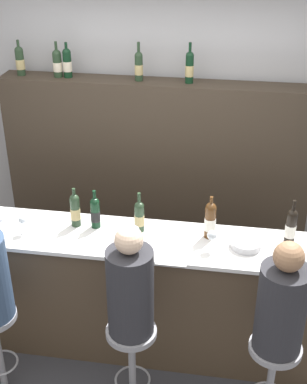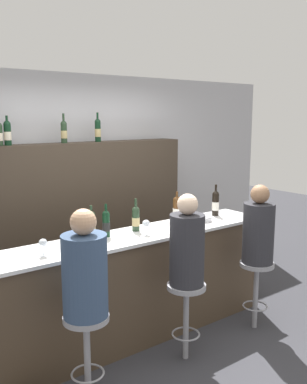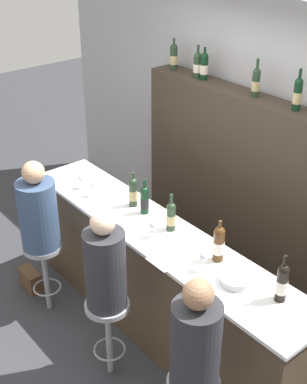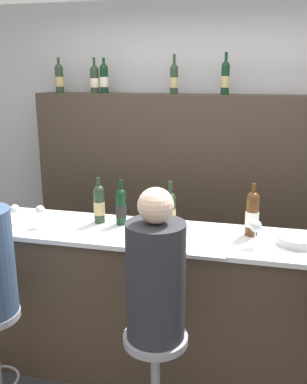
{
  "view_description": "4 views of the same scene",
  "coord_description": "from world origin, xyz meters",
  "px_view_note": "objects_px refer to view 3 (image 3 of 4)",
  "views": [
    {
      "loc": [
        0.66,
        -2.9,
        3.15
      ],
      "look_at": [
        0.16,
        0.24,
        1.42
      ],
      "focal_mm": 50.0,
      "sensor_mm": 36.0,
      "label": 1
    },
    {
      "loc": [
        -2.22,
        -2.92,
        2.11
      ],
      "look_at": [
        0.22,
        0.3,
        1.39
      ],
      "focal_mm": 40.0,
      "sensor_mm": 36.0,
      "label": 2
    },
    {
      "loc": [
        2.66,
        -1.98,
        3.31
      ],
      "look_at": [
        -0.13,
        0.32,
        1.3
      ],
      "focal_mm": 50.0,
      "sensor_mm": 36.0,
      "label": 3
    },
    {
      "loc": [
        0.54,
        -2.19,
        2.0
      ],
      "look_at": [
        -0.06,
        0.33,
        1.27
      ],
      "focal_mm": 40.0,
      "sensor_mm": 36.0,
      "label": 4
    }
  ],
  "objects_px": {
    "wine_bottle_counter_1": "(145,199)",
    "wine_bottle_backbar_1": "(198,65)",
    "guest_seated_left": "(38,211)",
    "guest_seated_middle": "(105,266)",
    "wine_glass_0": "(82,179)",
    "guest_seated_right": "(196,341)",
    "bar_stool_left": "(44,260)",
    "wine_glass_1": "(93,185)",
    "wine_bottle_counter_4": "(282,282)",
    "wine_bottle_counter_0": "(133,192)",
    "wine_bottle_counter_2": "(171,216)",
    "wine_glass_3": "(204,257)",
    "wine_glass_2": "(154,226)",
    "wine_bottle_backbar_0": "(174,56)",
    "metal_bowl": "(236,280)",
    "wine_bottle_backbar_2": "(204,66)",
    "wine_bottle_backbar_3": "(256,82)",
    "wine_bottle_counter_3": "(219,243)",
    "handbag": "(30,280)",
    "bar_stool_middle": "(108,320)",
    "wine_bottle_backbar_4": "(298,94)"
  },
  "relations": [
    {
      "from": "wine_bottle_counter_0",
      "to": "wine_glass_0",
      "type": "distance_m",
      "value": 0.55
    },
    {
      "from": "wine_bottle_counter_4",
      "to": "wine_bottle_counter_2",
      "type": "bearing_deg",
      "value": 180.0
    },
    {
      "from": "wine_bottle_counter_3",
      "to": "wine_bottle_backbar_4",
      "type": "relative_size",
      "value": 0.98
    },
    {
      "from": "wine_glass_3",
      "to": "wine_bottle_backbar_2",
      "type": "bearing_deg",
      "value": 136.92
    },
    {
      "from": "wine_bottle_backbar_1",
      "to": "wine_glass_3",
      "type": "distance_m",
      "value": 2.07
    },
    {
      "from": "wine_glass_3",
      "to": "guest_seated_left",
      "type": "xyz_separation_m",
      "value": [
        -1.44,
        -0.5,
        -0.12
      ]
    },
    {
      "from": "metal_bowl",
      "to": "bar_stool_left",
      "type": "bearing_deg",
      "value": -161.14
    },
    {
      "from": "bar_stool_left",
      "to": "guest_seated_middle",
      "type": "relative_size",
      "value": 0.87
    },
    {
      "from": "wine_bottle_backbar_1",
      "to": "guest_seated_left",
      "type": "height_order",
      "value": "wine_bottle_backbar_1"
    },
    {
      "from": "metal_bowl",
      "to": "guest_seated_left",
      "type": "bearing_deg",
      "value": -161.14
    },
    {
      "from": "wine_glass_3",
      "to": "guest_seated_left",
      "type": "relative_size",
      "value": 0.2
    },
    {
      "from": "wine_bottle_counter_0",
      "to": "wine_glass_2",
      "type": "xyz_separation_m",
      "value": [
        0.48,
        -0.17,
        -0.03
      ]
    },
    {
      "from": "wine_bottle_backbar_3",
      "to": "wine_bottle_counter_1",
      "type": "bearing_deg",
      "value": -96.98
    },
    {
      "from": "bar_stool_middle",
      "to": "wine_bottle_backbar_3",
      "type": "bearing_deg",
      "value": 98.28
    },
    {
      "from": "wine_bottle_counter_4",
      "to": "wine_glass_2",
      "type": "height_order",
      "value": "wine_bottle_counter_4"
    },
    {
      "from": "wine_bottle_backbar_2",
      "to": "metal_bowl",
      "type": "distance_m",
      "value": 2.17
    },
    {
      "from": "guest_seated_left",
      "to": "guest_seated_middle",
      "type": "relative_size",
      "value": 1.0
    },
    {
      "from": "guest_seated_middle",
      "to": "handbag",
      "type": "distance_m",
      "value": 1.61
    },
    {
      "from": "bar_stool_left",
      "to": "wine_glass_1",
      "type": "bearing_deg",
      "value": 80.28
    },
    {
      "from": "wine_glass_2",
      "to": "metal_bowl",
      "type": "distance_m",
      "value": 0.78
    },
    {
      "from": "wine_bottle_counter_1",
      "to": "wine_bottle_backbar_4",
      "type": "bearing_deg",
      "value": 62.91
    },
    {
      "from": "wine_bottle_counter_1",
      "to": "bar_stool_middle",
      "type": "height_order",
      "value": "wine_bottle_counter_1"
    },
    {
      "from": "wine_bottle_counter_4",
      "to": "wine_glass_0",
      "type": "relative_size",
      "value": 2.54
    },
    {
      "from": "wine_bottle_backbar_2",
      "to": "wine_glass_0",
      "type": "relative_size",
      "value": 2.18
    },
    {
      "from": "wine_glass_0",
      "to": "guest_seated_right",
      "type": "relative_size",
      "value": 0.18
    },
    {
      "from": "wine_bottle_backbar_4",
      "to": "metal_bowl",
      "type": "xyz_separation_m",
      "value": [
        0.54,
        -1.19,
        -0.9
      ]
    },
    {
      "from": "wine_bottle_counter_3",
      "to": "handbag",
      "type": "bearing_deg",
      "value": -159.3
    },
    {
      "from": "wine_bottle_counter_4",
      "to": "guest_seated_middle",
      "type": "xyz_separation_m",
      "value": [
        -1.01,
        -0.67,
        -0.14
      ]
    },
    {
      "from": "wine_glass_3",
      "to": "guest_seated_right",
      "type": "xyz_separation_m",
      "value": [
        0.46,
        -0.5,
        -0.12
      ]
    },
    {
      "from": "wine_bottle_counter_1",
      "to": "wine_bottle_backbar_1",
      "type": "relative_size",
      "value": 1.01
    },
    {
      "from": "metal_bowl",
      "to": "guest_seated_middle",
      "type": "relative_size",
      "value": 0.27
    },
    {
      "from": "wine_bottle_counter_1",
      "to": "guest_seated_left",
      "type": "xyz_separation_m",
      "value": [
        -0.58,
        -0.67,
        -0.13
      ]
    },
    {
      "from": "wine_bottle_counter_2",
      "to": "wine_glass_3",
      "type": "height_order",
      "value": "wine_bottle_counter_2"
    },
    {
      "from": "wine_bottle_backbar_3",
      "to": "bar_stool_left",
      "type": "xyz_separation_m",
      "value": [
        -0.71,
        -1.76,
        -1.42
      ]
    },
    {
      "from": "wine_bottle_backbar_0",
      "to": "wine_glass_1",
      "type": "relative_size",
      "value": 2.1
    },
    {
      "from": "wine_bottle_counter_1",
      "to": "guest_seated_middle",
      "type": "relative_size",
      "value": 0.38
    },
    {
      "from": "metal_bowl",
      "to": "bar_stool_middle",
      "type": "bearing_deg",
      "value": -141.07
    },
    {
      "from": "wine_bottle_backbar_3",
      "to": "wine_glass_1",
      "type": "bearing_deg",
      "value": -116.45
    },
    {
      "from": "wine_bottle_counter_4",
      "to": "wine_bottle_counter_0",
      "type": "bearing_deg",
      "value": 180.0
    },
    {
      "from": "wine_glass_2",
      "to": "wine_bottle_counter_4",
      "type": "bearing_deg",
      "value": 8.9
    },
    {
      "from": "wine_bottle_counter_2",
      "to": "metal_bowl",
      "type": "height_order",
      "value": "wine_bottle_counter_2"
    },
    {
      "from": "wine_glass_3",
      "to": "wine_bottle_counter_1",
      "type": "bearing_deg",
      "value": 168.98
    },
    {
      "from": "wine_glass_0",
      "to": "handbag",
      "type": "relative_size",
      "value": 0.53
    },
    {
      "from": "wine_bottle_counter_3",
      "to": "guest_seated_right",
      "type": "distance_m",
      "value": 0.83
    },
    {
      "from": "bar_stool_left",
      "to": "wine_bottle_backbar_0",
      "type": "bearing_deg",
      "value": 100.57
    },
    {
      "from": "wine_bottle_counter_3",
      "to": "wine_glass_2",
      "type": "xyz_separation_m",
      "value": [
        -0.51,
        -0.17,
        -0.04
      ]
    },
    {
      "from": "guest_seated_left",
      "to": "bar_stool_middle",
      "type": "height_order",
      "value": "guest_seated_left"
    },
    {
      "from": "wine_bottle_counter_4",
      "to": "metal_bowl",
      "type": "height_order",
      "value": "wine_bottle_counter_4"
    },
    {
      "from": "wine_glass_1",
      "to": "wine_bottle_counter_4",
      "type": "bearing_deg",
      "value": 5.08
    },
    {
      "from": "guest_seated_middle",
      "to": "wine_bottle_backbar_0",
      "type": "bearing_deg",
      "value": 126.39
    }
  ]
}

